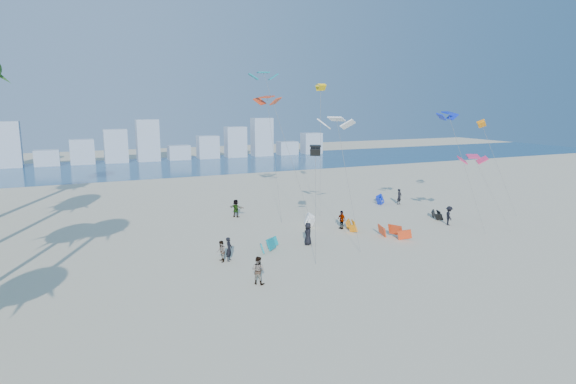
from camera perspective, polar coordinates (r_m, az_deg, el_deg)
name	(u,v)px	position (r m, az deg, el deg)	size (l,w,h in m)	color
ground	(363,335)	(25.87, 8.82, -16.36)	(220.00, 220.00, 0.00)	beige
ocean	(149,167)	(92.87, -16.05, 2.83)	(220.00, 220.00, 0.00)	navy
kitesurfer_near	(229,249)	(36.53, -6.96, -6.70)	(0.66, 0.43, 1.80)	black
kitesurfer_mid	(258,270)	(31.85, -3.56, -9.18)	(0.90, 0.70, 1.85)	gray
kitesurfers_far	(327,218)	(46.00, 4.59, -3.06)	(25.50, 14.56, 1.87)	black
grounded_kites	(358,222)	(46.79, 8.27, -3.47)	(21.96, 15.88, 1.02)	#0B7C8A
flying_kites	(348,111)	(47.01, 7.07, 9.43)	(26.30, 19.84, 15.07)	black
distant_skyline	(135,146)	(102.27, -17.61, 5.15)	(85.00, 3.00, 8.40)	#9EADBF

